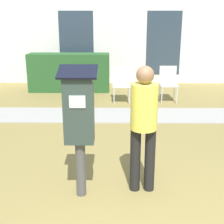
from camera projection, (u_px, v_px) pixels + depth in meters
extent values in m
cube|color=#A3A099|center=(122.00, 115.00, 6.96)|extent=(12.00, 1.10, 0.02)
cube|color=white|center=(120.00, 33.00, 10.04)|extent=(10.00, 0.24, 3.20)
cube|color=#2D3D4C|center=(76.00, 43.00, 10.02)|extent=(1.10, 0.02, 2.00)
cube|color=#2D3D4C|center=(164.00, 43.00, 9.99)|extent=(1.10, 0.02, 2.00)
cylinder|color=#4C4C4C|center=(81.00, 169.00, 3.77)|extent=(0.12, 0.12, 0.70)
cube|color=#2D3D38|center=(79.00, 109.00, 3.55)|extent=(0.34, 0.22, 0.80)
cube|color=silver|center=(77.00, 102.00, 3.40)|extent=(0.18, 0.01, 0.14)
cube|color=black|center=(78.00, 72.00, 3.42)|extent=(0.44, 0.31, 0.12)
cylinder|color=black|center=(135.00, 160.00, 3.87)|extent=(0.13, 0.13, 0.82)
cylinder|color=black|center=(150.00, 160.00, 3.87)|extent=(0.13, 0.13, 0.82)
cylinder|color=#EADB4C|center=(144.00, 107.00, 3.67)|extent=(0.32, 0.32, 0.55)
sphere|color=#8C6647|center=(145.00, 75.00, 3.56)|extent=(0.21, 0.21, 0.21)
cylinder|color=silver|center=(66.00, 96.00, 7.79)|extent=(0.03, 0.03, 0.42)
cylinder|color=silver|center=(81.00, 96.00, 7.79)|extent=(0.03, 0.03, 0.42)
cylinder|color=silver|center=(68.00, 93.00, 8.15)|extent=(0.03, 0.03, 0.42)
cylinder|color=silver|center=(82.00, 93.00, 8.15)|extent=(0.03, 0.03, 0.42)
cube|color=silver|center=(74.00, 86.00, 7.90)|extent=(0.44, 0.44, 0.04)
cube|color=silver|center=(74.00, 75.00, 8.03)|extent=(0.44, 0.04, 0.44)
cylinder|color=silver|center=(114.00, 96.00, 7.81)|extent=(0.03, 0.03, 0.42)
cylinder|color=silver|center=(129.00, 96.00, 7.80)|extent=(0.03, 0.03, 0.42)
cylinder|color=silver|center=(114.00, 93.00, 8.17)|extent=(0.03, 0.03, 0.42)
cylinder|color=silver|center=(129.00, 93.00, 8.17)|extent=(0.03, 0.03, 0.42)
cube|color=silver|center=(121.00, 86.00, 7.92)|extent=(0.44, 0.44, 0.04)
cube|color=silver|center=(121.00, 75.00, 8.04)|extent=(0.44, 0.04, 0.44)
cylinder|color=silver|center=(162.00, 95.00, 7.89)|extent=(0.03, 0.03, 0.42)
cylinder|color=silver|center=(177.00, 95.00, 7.88)|extent=(0.03, 0.03, 0.42)
cylinder|color=silver|center=(160.00, 92.00, 8.25)|extent=(0.03, 0.03, 0.42)
cylinder|color=silver|center=(174.00, 92.00, 8.25)|extent=(0.03, 0.03, 0.42)
cube|color=silver|center=(169.00, 85.00, 8.00)|extent=(0.44, 0.44, 0.04)
cube|color=silver|center=(168.00, 74.00, 8.12)|extent=(0.44, 0.04, 0.44)
cube|color=#285628|center=(69.00, 72.00, 9.14)|extent=(2.35, 0.60, 1.10)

